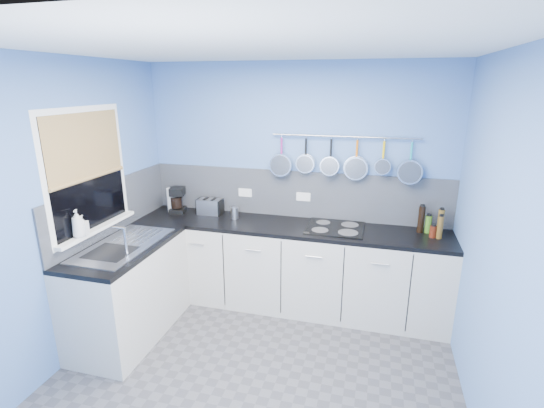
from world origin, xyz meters
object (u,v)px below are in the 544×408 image
at_px(soap_bottle_b, 82,225).
at_px(hob, 335,228).
at_px(paper_towel, 173,200).
at_px(coffee_maker, 177,200).
at_px(soap_bottle_a, 77,224).
at_px(canister, 235,213).
at_px(toaster, 210,207).

bearing_deg(soap_bottle_b, hob, 29.13).
xyz_separation_m(paper_towel, coffee_maker, (0.07, -0.02, 0.01)).
distance_m(soap_bottle_a, paper_towel, 1.27).
bearing_deg(soap_bottle_a, soap_bottle_b, 90.00).
bearing_deg(hob, soap_bottle_b, -150.87).
distance_m(canister, hob, 1.08).
bearing_deg(soap_bottle_b, soap_bottle_a, -90.00).
bearing_deg(soap_bottle_a, paper_towel, 81.71).
relative_size(canister, hob, 0.21).
bearing_deg(coffee_maker, canister, -14.64).
bearing_deg(soap_bottle_a, toaster, 64.26).
xyz_separation_m(toaster, hob, (1.39, -0.11, -0.08)).
relative_size(soap_bottle_b, hob, 0.31).
relative_size(paper_towel, canister, 2.26).
height_order(soap_bottle_b, toaster, soap_bottle_b).
distance_m(toaster, canister, 0.32).
distance_m(soap_bottle_a, hob, 2.34).
distance_m(soap_bottle_b, paper_towel, 1.22).
bearing_deg(paper_towel, canister, -3.25).
bearing_deg(canister, coffee_maker, 178.41).
relative_size(toaster, canister, 2.19).
distance_m(coffee_maker, canister, 0.68).
height_order(paper_towel, canister, paper_towel).
relative_size(toaster, hob, 0.46).
relative_size(soap_bottle_a, coffee_maker, 0.84).
xyz_separation_m(soap_bottle_b, coffee_maker, (0.25, 1.17, -0.09)).
bearing_deg(toaster, soap_bottle_a, -117.80).
bearing_deg(soap_bottle_b, canister, 51.18).
bearing_deg(coffee_maker, toaster, -4.80).
distance_m(soap_bottle_b, hob, 2.31).
relative_size(soap_bottle_b, toaster, 0.66).
xyz_separation_m(soap_bottle_b, paper_towel, (0.18, 1.20, -0.10)).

